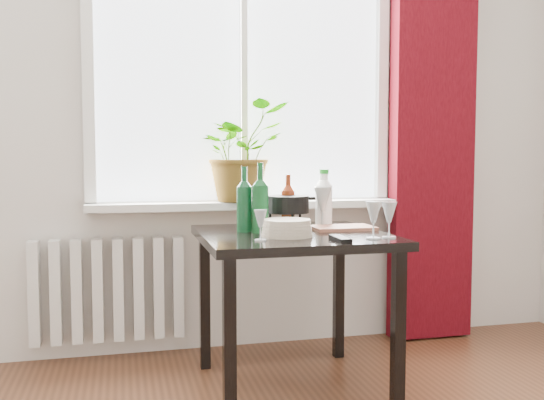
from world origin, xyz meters
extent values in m
cube|color=white|center=(0.00, 2.22, 1.60)|extent=(1.72, 0.08, 1.62)
cube|color=white|center=(0.00, 2.15, 0.82)|extent=(1.72, 0.20, 0.04)
cube|color=#3A050B|center=(1.12, 2.12, 1.30)|extent=(0.50, 0.12, 2.56)
cube|color=silver|center=(-0.75, 2.18, 0.38)|extent=(0.80, 0.10, 0.55)
cube|color=black|center=(0.10, 1.55, 0.72)|extent=(0.85, 0.85, 0.04)
cube|color=black|center=(-0.27, 1.19, 0.35)|extent=(0.05, 0.05, 0.70)
cube|color=black|center=(-0.27, 1.92, 0.35)|extent=(0.05, 0.05, 0.70)
cube|color=black|center=(0.46, 1.19, 0.35)|extent=(0.05, 0.05, 0.70)
cube|color=black|center=(0.46, 1.92, 0.35)|extent=(0.05, 0.05, 0.70)
imported|color=#247B20|center=(-0.03, 2.14, 1.12)|extent=(0.64, 0.61, 0.55)
cylinder|color=beige|center=(0.04, 1.43, 0.78)|extent=(0.23, 0.23, 0.07)
cube|color=black|center=(0.22, 1.24, 0.75)|extent=(0.05, 0.17, 0.02)
cube|color=#A05F48|center=(0.37, 1.61, 0.75)|extent=(0.30, 0.19, 0.02)
camera|label=1|loc=(-0.67, -1.14, 1.10)|focal=40.00mm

